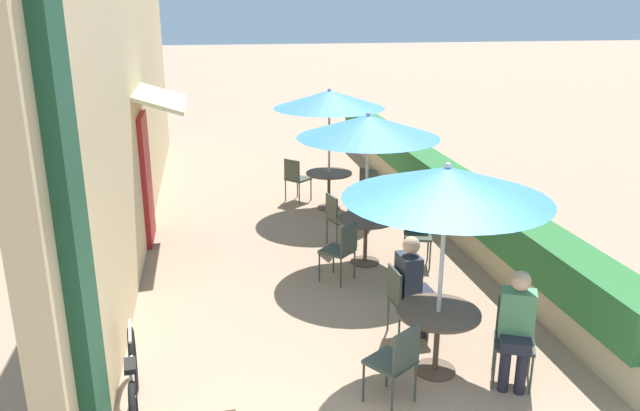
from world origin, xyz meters
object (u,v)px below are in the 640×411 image
at_px(seated_patron_near_back, 412,282).
at_px(cafe_chair_mid_right, 418,230).
at_px(cafe_chair_near_right, 515,334).
at_px(patio_table_mid, 366,229).
at_px(cafe_chair_far_left, 296,176).
at_px(cafe_chair_mid_left, 342,247).
at_px(patio_umbrella_near, 447,183).
at_px(cafe_chair_mid_back, 338,216).
at_px(coffee_cup_mid, 373,216).
at_px(seated_patron_near_right, 517,324).
at_px(cafe_chair_near_left, 397,359).
at_px(bicycle_leaning, 134,386).
at_px(cafe_chair_far_right, 365,189).
at_px(cafe_chair_near_back, 403,297).
at_px(patio_umbrella_far, 329,99).
at_px(patio_table_near, 438,326).
at_px(patio_umbrella_mid, 368,126).
at_px(patio_table_far, 329,181).

height_order(seated_patron_near_back, cafe_chair_mid_right, seated_patron_near_back).
xyz_separation_m(cafe_chair_near_right, patio_table_mid, (-0.73, 3.27, 0.03)).
bearing_deg(cafe_chair_far_left, cafe_chair_near_right, -29.09).
height_order(cafe_chair_near_right, cafe_chair_mid_left, same).
xyz_separation_m(patio_umbrella_near, cafe_chair_mid_back, (-0.27, 3.74, -1.58)).
distance_m(coffee_cup_mid, cafe_chair_far_left, 3.37).
bearing_deg(cafe_chair_mid_left, patio_table_mid, 5.61).
relative_size(seated_patron_near_right, coffee_cup_mid, 13.89).
xyz_separation_m(cafe_chair_near_left, bicycle_leaning, (-2.47, 0.25, -0.17)).
height_order(cafe_chair_mid_back, cafe_chair_far_right, same).
relative_size(cafe_chair_mid_left, cafe_chair_far_right, 1.00).
height_order(patio_umbrella_near, cafe_chair_mid_back, patio_umbrella_near).
relative_size(cafe_chair_near_back, patio_umbrella_far, 0.38).
xyz_separation_m(seated_patron_near_back, patio_umbrella_far, (0.00, 4.94, 1.41)).
relative_size(patio_table_near, cafe_chair_near_right, 1.01).
bearing_deg(cafe_chair_near_right, patio_table_near, 5.61).
bearing_deg(coffee_cup_mid, patio_umbrella_far, 92.32).
height_order(patio_umbrella_near, patio_umbrella_far, same).
relative_size(seated_patron_near_back, cafe_chair_mid_left, 1.44).
relative_size(patio_umbrella_mid, bicycle_leaning, 1.38).
bearing_deg(patio_umbrella_near, cafe_chair_near_left, -140.17).
bearing_deg(patio_umbrella_near, cafe_chair_far_right, 83.99).
relative_size(cafe_chair_far_right, bicycle_leaning, 0.52).
bearing_deg(cafe_chair_near_back, patio_umbrella_mid, 172.36).
relative_size(cafe_chair_mid_back, cafe_chair_far_right, 1.00).
bearing_deg(cafe_chair_near_right, cafe_chair_mid_back, -50.13).
xyz_separation_m(patio_table_far, cafe_chair_far_left, (-0.56, 0.54, -0.03)).
xyz_separation_m(seated_patron_near_back, cafe_chair_mid_right, (0.79, 2.10, -0.17)).
bearing_deg(cafe_chair_near_back, cafe_chair_far_left, -179.55).
height_order(cafe_chair_near_back, cafe_chair_far_left, same).
xyz_separation_m(patio_umbrella_near, patio_umbrella_far, (-0.02, 5.72, 0.00)).
bearing_deg(cafe_chair_far_left, cafe_chair_far_right, 5.61).
xyz_separation_m(seated_patron_near_right, patio_table_far, (-0.70, 6.09, -0.14)).
distance_m(cafe_chair_mid_right, cafe_chair_mid_back, 1.35).
bearing_deg(patio_table_far, seated_patron_near_right, -83.41).
height_order(patio_umbrella_far, cafe_chair_far_right, patio_umbrella_far).
xyz_separation_m(patio_umbrella_near, cafe_chair_far_left, (-0.58, 6.26, -1.58)).
height_order(cafe_chair_near_back, patio_umbrella_far, patio_umbrella_far).
distance_m(cafe_chair_near_right, seated_patron_near_back, 1.30).
xyz_separation_m(seated_patron_near_right, cafe_chair_far_right, (-0.14, 5.55, -0.17)).
height_order(cafe_chair_mid_right, cafe_chair_far_left, same).
xyz_separation_m(cafe_chair_near_left, cafe_chair_mid_left, (0.10, 2.90, 0.00)).
xyz_separation_m(cafe_chair_mid_left, cafe_chair_far_left, (-0.08, 3.86, 0.00)).
xyz_separation_m(cafe_chair_mid_right, cafe_chair_mid_back, (-1.04, 0.86, 0.00)).
relative_size(patio_table_near, seated_patron_near_right, 0.70).
distance_m(cafe_chair_near_left, patio_table_far, 6.25).
relative_size(cafe_chair_near_right, cafe_chair_near_back, 1.00).
relative_size(cafe_chair_near_left, cafe_chair_far_right, 1.00).
bearing_deg(cafe_chair_near_back, seated_patron_near_right, 31.45).
relative_size(coffee_cup_mid, patio_umbrella_far, 0.04).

